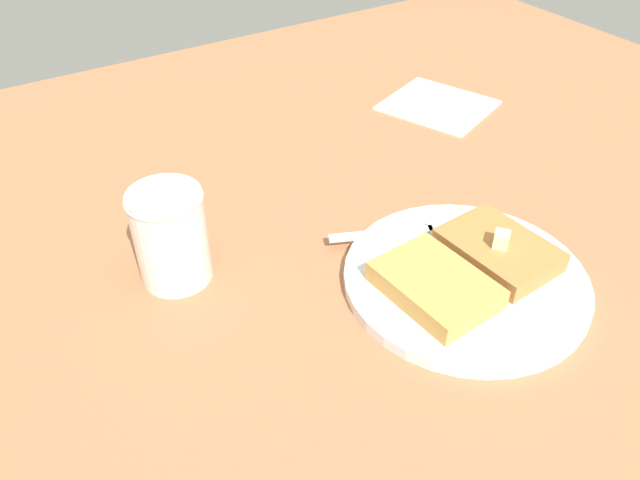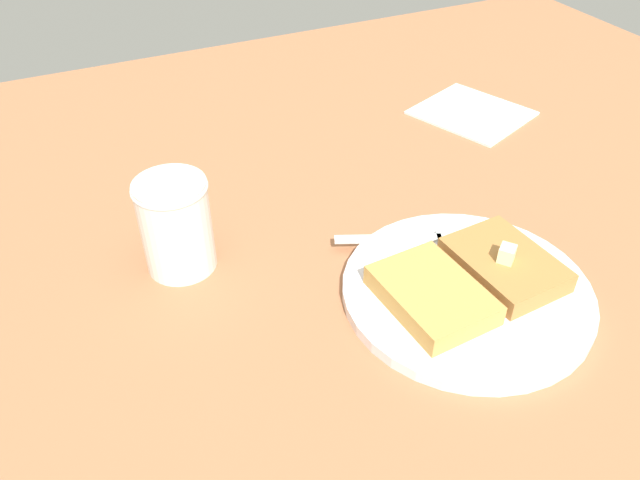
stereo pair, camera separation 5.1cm
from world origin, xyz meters
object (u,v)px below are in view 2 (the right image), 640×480
plate (467,291)px  fork (431,238)px  napkin (472,113)px  syrup_jar (177,229)px

plate → fork: 6.94cm
plate → napkin: 34.65cm
fork → syrup_jar: size_ratio=1.72×
syrup_jar → napkin: syrup_jar is taller
fork → syrup_jar: syrup_jar is taller
syrup_jar → plate: bearing=145.0°
plate → napkin: plate is taller
plate → syrup_jar: bearing=-35.0°
plate → syrup_jar: size_ratio=2.42×
syrup_jar → fork: bearing=160.3°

